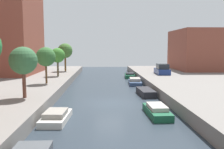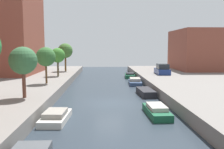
% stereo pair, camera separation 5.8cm
% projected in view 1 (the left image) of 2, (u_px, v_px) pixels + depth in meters
% --- Properties ---
extents(ground_plane, '(84.00, 84.00, 0.00)m').
position_uv_depth(ground_plane, '(110.00, 103.00, 22.12)').
color(ground_plane, '#28333D').
extents(apartment_tower_far, '(10.00, 11.64, 18.74)m').
position_uv_depth(apartment_tower_far, '(2.00, 13.00, 37.04)').
color(apartment_tower_far, brown).
rests_on(apartment_tower_far, quay_left).
extents(low_block_right, '(10.00, 11.32, 7.32)m').
position_uv_depth(low_block_right, '(202.00, 50.00, 44.91)').
color(low_block_right, brown).
rests_on(low_block_right, quay_right).
extents(street_tree_2, '(2.24, 2.24, 4.15)m').
position_uv_depth(street_tree_2, '(23.00, 61.00, 19.42)').
color(street_tree_2, brown).
rests_on(street_tree_2, quay_left).
extents(street_tree_3, '(2.18, 2.18, 4.12)m').
position_uv_depth(street_tree_3, '(46.00, 57.00, 27.26)').
color(street_tree_3, brown).
rests_on(street_tree_3, quay_left).
extents(street_tree_4, '(2.10, 2.10, 4.02)m').
position_uv_depth(street_tree_4, '(58.00, 56.00, 34.58)').
color(street_tree_4, brown).
rests_on(street_tree_4, quay_left).
extents(street_tree_5, '(2.54, 2.54, 4.81)m').
position_uv_depth(street_tree_5, '(65.00, 51.00, 41.73)').
color(street_tree_5, brown).
rests_on(street_tree_5, quay_left).
extents(parked_car, '(1.97, 4.22, 1.61)m').
position_uv_depth(parked_car, '(162.00, 70.00, 37.27)').
color(parked_car, navy).
rests_on(parked_car, quay_right).
extents(moored_boat_left_2, '(1.82, 3.68, 0.78)m').
position_uv_depth(moored_boat_left_2, '(56.00, 117.00, 16.68)').
color(moored_boat_left_2, beige).
rests_on(moored_boat_left_2, ground_plane).
extents(moored_boat_right_2, '(1.52, 4.01, 0.81)m').
position_uv_depth(moored_boat_right_2, '(157.00, 111.00, 18.17)').
color(moored_boat_right_2, '#195638').
rests_on(moored_boat_right_2, ground_plane).
extents(moored_boat_right_3, '(1.63, 3.83, 0.67)m').
position_uv_depth(moored_boat_right_3, '(146.00, 92.00, 25.79)').
color(moored_boat_right_3, '#232328').
rests_on(moored_boat_right_3, ground_plane).
extents(moored_boat_right_4, '(1.95, 4.40, 0.88)m').
position_uv_depth(moored_boat_right_4, '(135.00, 82.00, 33.55)').
color(moored_boat_right_4, '#33476B').
rests_on(moored_boat_right_4, ground_plane).
extents(moored_boat_right_5, '(1.87, 4.30, 0.81)m').
position_uv_depth(moored_boat_right_5, '(130.00, 75.00, 41.18)').
color(moored_boat_right_5, '#195638').
rests_on(moored_boat_right_5, ground_plane).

